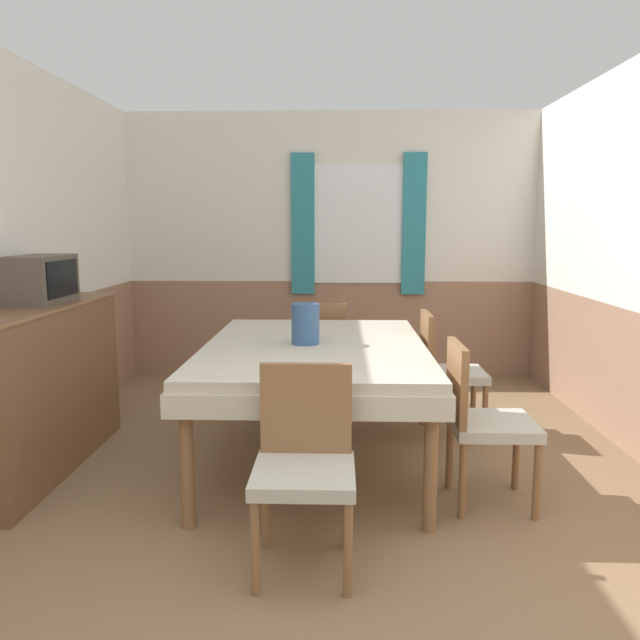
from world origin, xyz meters
The scene contains 10 objects.
wall_back centered at (0.01, 4.49, 1.31)m, with size 4.42×0.10×2.60m.
wall_left centered at (-2.04, 2.23, 1.30)m, with size 0.05×4.87×2.60m.
dining_table centered at (-0.06, 2.08, 0.67)m, with size 1.40×2.00×0.77m.
chair_head_window centered at (-0.06, 3.30, 0.49)m, with size 0.44×0.44×0.89m.
chair_head_near centered at (-0.06, 0.86, 0.49)m, with size 0.44×0.44×0.89m.
chair_right_far centered at (0.85, 2.66, 0.49)m, with size 0.44×0.44×0.89m.
chair_right_near centered at (0.85, 1.50, 0.49)m, with size 0.44×0.44×0.89m.
sideboard centered at (-1.77, 1.91, 0.52)m, with size 0.46×1.61×1.03m.
tv centered at (-1.78, 2.06, 1.17)m, with size 0.29×0.51×0.30m.
vase centered at (-0.12, 2.07, 0.90)m, with size 0.17×0.17×0.25m.
Camera 1 is at (0.08, -1.76, 1.51)m, focal length 35.00 mm.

